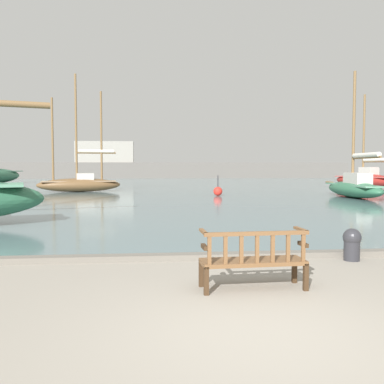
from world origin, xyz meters
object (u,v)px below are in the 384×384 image
(sailboat_outer_starboard, at_px, (365,179))
(mooring_bollard, at_px, (352,243))
(sailboat_mid_port, at_px, (80,182))
(sailboat_far_port, at_px, (354,187))
(channel_buoy, at_px, (218,191))
(park_bench, at_px, (253,259))

(sailboat_outer_starboard, bearing_deg, mooring_bollard, -117.88)
(sailboat_mid_port, bearing_deg, sailboat_far_port, -23.19)
(channel_buoy, bearing_deg, sailboat_far_port, -15.41)
(park_bench, height_order, mooring_bollard, park_bench)
(park_bench, bearing_deg, channel_buoy, 82.64)
(channel_buoy, bearing_deg, mooring_bollard, -90.29)
(park_bench, distance_m, sailboat_mid_port, 25.57)
(sailboat_mid_port, distance_m, channel_buoy, 10.49)
(channel_buoy, bearing_deg, sailboat_mid_port, 150.90)
(sailboat_mid_port, relative_size, channel_buoy, 6.61)
(sailboat_far_port, height_order, channel_buoy, sailboat_far_port)
(sailboat_outer_starboard, xyz_separation_m, mooring_bollard, (-14.09, -26.63, -0.47))
(park_bench, relative_size, mooring_bollard, 2.52)
(sailboat_far_port, bearing_deg, channel_buoy, 164.59)
(park_bench, bearing_deg, sailboat_far_port, 59.70)
(park_bench, xyz_separation_m, sailboat_far_port, (10.22, 17.48, 0.24))
(park_bench, xyz_separation_m, sailboat_outer_starboard, (16.53, 28.42, 0.35))
(park_bench, xyz_separation_m, sailboat_mid_port, (-6.62, 24.70, 0.34))
(park_bench, distance_m, sailboat_outer_starboard, 32.88)
(sailboat_mid_port, relative_size, sailboat_outer_starboard, 1.05)
(park_bench, height_order, channel_buoy, channel_buoy)
(park_bench, distance_m, mooring_bollard, 3.03)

